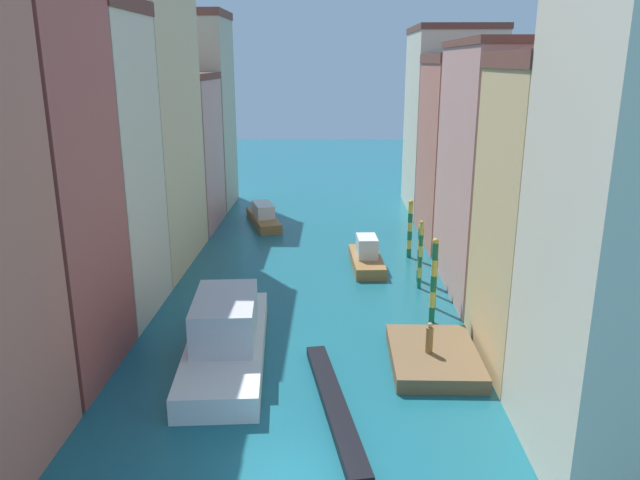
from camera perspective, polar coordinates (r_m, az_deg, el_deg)
ground_plane at (r=45.89m, az=-0.71°, el=-2.23°), size 154.00×154.00×0.00m
building_left_1 at (r=30.91m, az=-26.90°, el=4.17°), size 7.97×7.45×18.01m
building_left_2 at (r=37.53m, az=-21.67°, el=6.54°), size 7.97×7.46×17.87m
building_left_3 at (r=46.37m, az=-17.26°, el=10.22°), size 7.97×12.01×20.48m
building_left_4 at (r=56.81m, az=-13.66°, el=8.01°), size 7.97×8.67×13.65m
building_left_5 at (r=64.80m, az=-11.89°, el=11.63°), size 7.97×7.84×19.36m
building_right_1 at (r=31.43m, az=22.57°, el=2.11°), size 7.97×8.20×15.05m
building_right_2 at (r=40.99m, az=17.58°, el=6.24°), size 7.97×11.86×15.89m
building_right_3 at (r=52.19m, az=14.10°, el=8.13°), size 7.97×10.79×15.18m
building_right_4 at (r=63.06m, az=11.97°, el=10.80°), size 7.97×11.45×17.83m
waterfront_dock at (r=31.68m, az=10.54°, el=-10.64°), size 4.29×6.13×0.74m
person_on_dock at (r=30.93m, az=10.16°, el=-9.02°), size 0.36×0.36×1.59m
mooring_pole_0 at (r=35.50m, az=10.53°, el=-3.70°), size 0.36×0.36×5.09m
mooring_pole_1 at (r=37.81m, az=10.66°, el=-3.27°), size 0.28×0.28×4.10m
mooring_pole_2 at (r=40.82m, az=9.33°, el=-1.32°), size 0.27×0.27×4.66m
mooring_pole_3 at (r=42.33m, az=9.31°, el=-1.09°), size 0.39×0.39×4.05m
mooring_pole_4 at (r=47.26m, az=8.37°, el=1.09°), size 0.39×0.39×4.54m
vaporetto_white at (r=31.69m, az=-8.74°, el=-8.81°), size 4.72×12.36×3.32m
gondola_black at (r=27.54m, az=1.35°, el=-15.09°), size 2.89×10.57×0.46m
motorboat_0 at (r=45.08m, az=4.36°, el=-1.59°), size 2.51×6.41×2.33m
motorboat_1 at (r=57.12m, az=-5.29°, el=2.20°), size 4.14×8.00×1.98m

